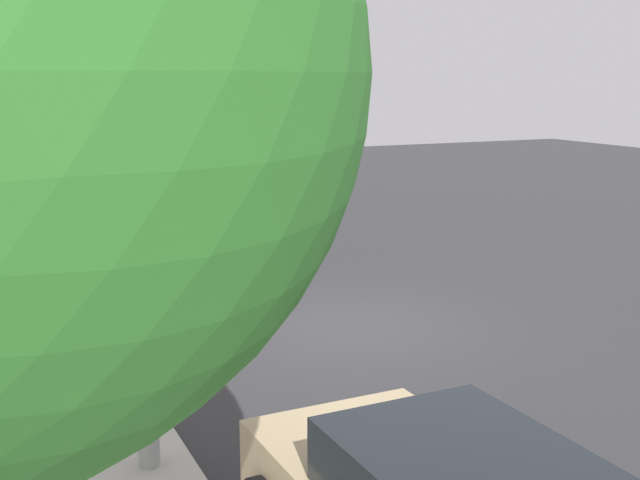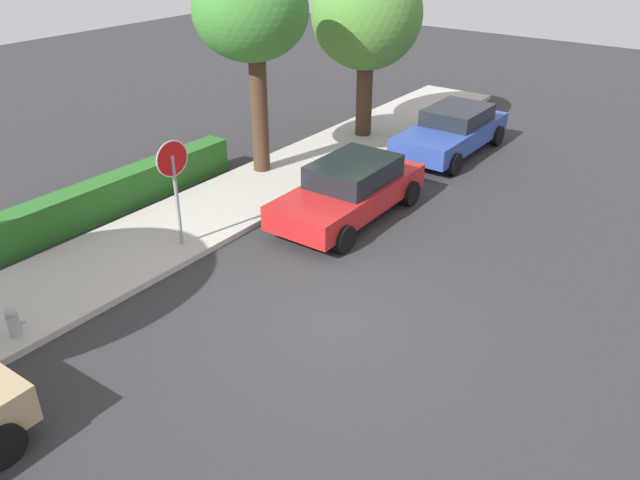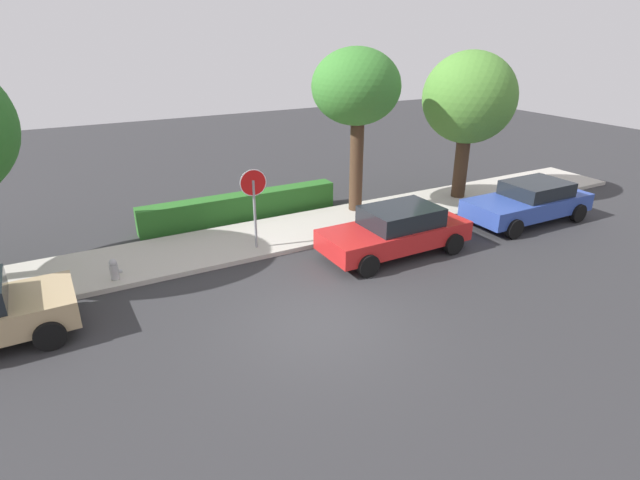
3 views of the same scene
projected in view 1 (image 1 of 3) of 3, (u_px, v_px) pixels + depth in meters
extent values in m
plane|color=#2D2D30|center=(350.00, 323.00, 13.31)|extent=(60.00, 60.00, 0.00)
cube|color=#B2ADA3|center=(21.00, 365.00, 11.18)|extent=(32.00, 2.77, 0.14)
cylinder|color=gray|center=(70.00, 284.00, 11.48)|extent=(0.08, 0.08, 2.21)
cylinder|color=white|center=(65.00, 213.00, 11.27)|extent=(0.79, 0.08, 0.79)
cylinder|color=red|center=(65.00, 213.00, 11.27)|extent=(0.73, 0.09, 0.74)
cube|color=red|center=(156.00, 256.00, 15.58)|extent=(4.49, 1.81, 0.58)
cube|color=black|center=(152.00, 226.00, 15.65)|extent=(2.18, 1.58, 0.53)
cylinder|color=black|center=(97.00, 258.00, 16.61)|extent=(0.64, 0.23, 0.64)
cylinder|color=black|center=(180.00, 250.00, 17.35)|extent=(0.64, 0.23, 0.64)
cylinder|color=black|center=(128.00, 293.00, 13.92)|extent=(0.64, 0.23, 0.64)
cylinder|color=black|center=(225.00, 282.00, 14.66)|extent=(0.64, 0.23, 0.64)
cube|color=black|center=(459.00, 479.00, 5.78)|extent=(1.89, 1.60, 0.51)
cylinder|color=black|center=(436.00, 469.00, 7.70)|extent=(0.64, 0.23, 0.64)
cube|color=#2D479E|center=(104.00, 212.00, 20.57)|extent=(4.57, 1.81, 0.59)
cube|color=black|center=(100.00, 190.00, 20.78)|extent=(2.11, 1.59, 0.47)
cylinder|color=black|center=(153.00, 230.00, 19.61)|extent=(0.64, 0.22, 0.64)
cylinder|color=black|center=(77.00, 236.00, 18.88)|extent=(0.64, 0.22, 0.64)
cylinder|color=black|center=(127.00, 211.00, 22.38)|extent=(0.64, 0.22, 0.64)
cylinder|color=black|center=(60.00, 216.00, 21.64)|extent=(0.64, 0.22, 0.64)
cylinder|color=#A5A5A8|center=(149.00, 453.00, 8.14)|extent=(0.22, 0.22, 0.55)
sphere|color=#A5A5A8|center=(148.00, 422.00, 8.07)|extent=(0.21, 0.21, 0.21)
cylinder|color=#A5A5A8|center=(146.00, 442.00, 8.26)|extent=(0.08, 0.09, 0.09)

